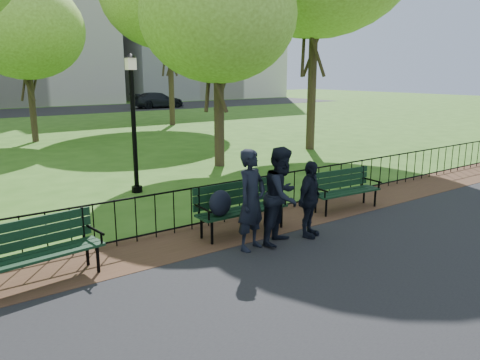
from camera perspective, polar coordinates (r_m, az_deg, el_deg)
ground at (r=8.46m, az=4.65°, el=-8.93°), size 120.00×120.00×0.00m
asphalt_path at (r=6.53m, az=25.34°, el=-17.15°), size 60.00×9.20×0.01m
dirt_strip at (r=9.56m, az=-1.23°, el=-6.16°), size 60.00×1.60×0.01m
iron_fence at (r=9.82m, az=-2.90°, el=-2.70°), size 24.06×0.06×1.00m
apartment_east at (r=62.90m, az=-6.30°, el=21.02°), size 20.00×15.00×24.00m
park_bench_main at (r=9.08m, az=-1.11°, el=-2.76°), size 1.94×0.63×1.10m
park_bench_left_a at (r=7.75m, az=-23.65°, el=-7.21°), size 1.96×0.81×1.08m
park_bench_right_a at (r=11.17m, az=12.51°, el=-0.65°), size 1.81×0.68×1.01m
lamppost at (r=12.57m, az=-12.87°, el=7.31°), size 0.33×0.33×3.63m
tree_near_e at (r=15.99m, az=-2.68°, el=19.39°), size 5.11×5.11×7.12m
tree_far_c at (r=23.70m, az=-24.76°, el=16.33°), size 5.17×5.17×7.20m
person_left at (r=8.34m, az=1.42°, el=-2.45°), size 0.77×0.62×1.84m
person_mid at (r=8.69m, az=5.14°, el=-1.91°), size 1.00×0.79×1.83m
person_right at (r=9.11m, az=8.47°, el=-2.36°), size 0.95×0.67×1.50m
sedan_dark at (r=43.27m, az=-9.99°, el=9.57°), size 4.79×2.00×1.38m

